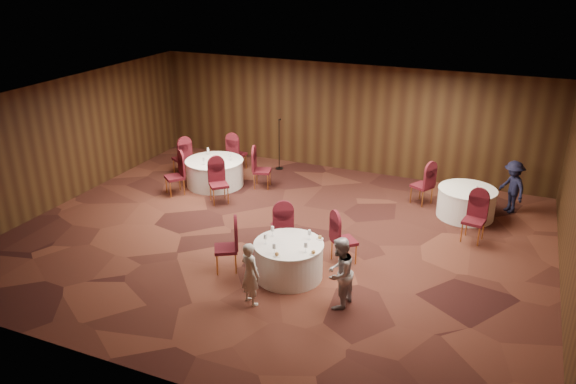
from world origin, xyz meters
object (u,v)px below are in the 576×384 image
at_px(table_left, 215,172).
at_px(woman_a, 250,274).
at_px(mic_stand, 279,155).
at_px(table_right, 466,202).
at_px(man_c, 512,187).
at_px(table_main, 289,260).
at_px(woman_b, 339,273).

bearing_deg(table_left, woman_a, -53.95).
bearing_deg(mic_stand, table_right, -13.26).
bearing_deg(man_c, woman_a, -71.34).
height_order(table_left, table_right, same).
distance_m(mic_stand, man_c, 6.69).
bearing_deg(man_c, table_left, -117.75).
distance_m(table_main, woman_a, 1.22).
bearing_deg(man_c, table_right, -91.03).
relative_size(mic_stand, woman_a, 1.24).
height_order(woman_b, man_c, woman_b).
relative_size(table_left, table_right, 1.15).
height_order(mic_stand, man_c, mic_stand).
distance_m(woman_a, woman_b, 1.63).
xyz_separation_m(table_right, man_c, (1.00, 0.73, 0.30)).
xyz_separation_m(table_main, man_c, (3.94, 5.09, 0.30)).
xyz_separation_m(table_left, woman_b, (5.12, -4.37, 0.32)).
bearing_deg(table_main, table_left, 135.73).
bearing_deg(table_left, table_main, -44.27).
bearing_deg(man_c, woman_b, -62.63).
bearing_deg(table_left, woman_b, -40.48).
distance_m(table_main, table_right, 5.26).
bearing_deg(table_right, table_main, -124.09).
bearing_deg(table_main, man_c, 52.22).
xyz_separation_m(table_main, woman_a, (-0.27, -1.17, 0.25)).
relative_size(table_left, woman_b, 1.18).
distance_m(table_right, woman_a, 6.40).
height_order(table_left, mic_stand, mic_stand).
relative_size(table_left, man_c, 1.20).
relative_size(mic_stand, man_c, 1.15).
relative_size(table_left, woman_a, 1.30).
relative_size(table_right, mic_stand, 0.91).
bearing_deg(woman_b, table_main, -107.45).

